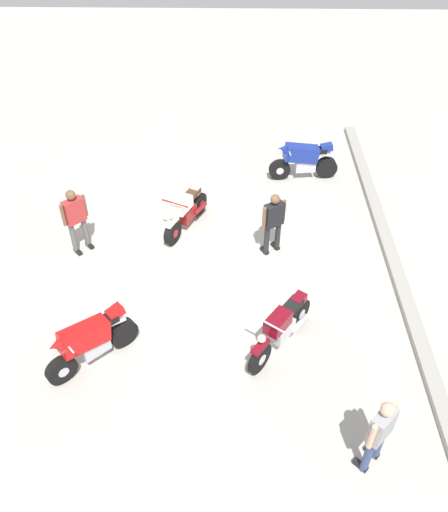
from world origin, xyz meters
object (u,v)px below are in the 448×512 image
object	(u,v)px
motorcycle_blue_sportbike	(304,160)
motorcycle_cream_vintage	(186,211)
motorcycle_maroon_cruiser	(282,328)
person_in_gray_shirt	(380,432)
motorcycle_red_sportbike	(90,341)
person_in_black_shirt	(273,220)
person_in_red_shirt	(76,217)

from	to	relation	value
motorcycle_blue_sportbike	motorcycle_cream_vintage	size ratio (longest dim) A/B	1.07
motorcycle_maroon_cruiser	motorcycle_blue_sportbike	distance (m)	6.24
motorcycle_maroon_cruiser	person_in_gray_shirt	world-z (taller)	person_in_gray_shirt
motorcycle_cream_vintage	motorcycle_red_sportbike	bearing A→B (deg)	5.54
person_in_black_shirt	person_in_gray_shirt	bearing A→B (deg)	161.55
person_in_red_shirt	person_in_black_shirt	xyz separation A→B (m)	(-0.00, 4.58, -0.04)
person_in_gray_shirt	person_in_red_shirt	size ratio (longest dim) A/B	0.99
motorcycle_red_sportbike	person_in_black_shirt	bearing A→B (deg)	-179.85
motorcycle_maroon_cruiser	motorcycle_cream_vintage	size ratio (longest dim) A/B	0.96
motorcycle_cream_vintage	person_in_black_shirt	bearing A→B (deg)	91.67
motorcycle_cream_vintage	person_in_gray_shirt	distance (m)	7.16
motorcycle_maroon_cruiser	motorcycle_blue_sportbike	bearing A→B (deg)	-153.14
motorcycle_cream_vintage	person_in_red_shirt	distance (m)	2.68
motorcycle_red_sportbike	motorcycle_maroon_cruiser	bearing A→B (deg)	144.39
motorcycle_red_sportbike	person_in_gray_shirt	distance (m)	5.36
motorcycle_red_sportbike	person_in_red_shirt	bearing A→B (deg)	-116.51
motorcycle_blue_sportbike	person_in_red_shirt	world-z (taller)	person_in_red_shirt
motorcycle_maroon_cruiser	person_in_red_shirt	world-z (taller)	person_in_red_shirt
motorcycle_red_sportbike	person_in_gray_shirt	xyz separation A→B (m)	(1.99, 4.96, 0.36)
motorcycle_red_sportbike	person_in_gray_shirt	bearing A→B (deg)	115.30
motorcycle_red_sportbike	person_in_red_shirt	size ratio (longest dim) A/B	0.92
motorcycle_red_sportbike	person_in_red_shirt	world-z (taller)	person_in_red_shirt
motorcycle_blue_sportbike	person_in_gray_shirt	distance (m)	8.62
motorcycle_blue_sportbike	person_in_gray_shirt	xyz separation A→B (m)	(8.61, 0.33, 0.36)
person_in_red_shirt	person_in_black_shirt	bearing A→B (deg)	45.24
motorcycle_maroon_cruiser	person_in_black_shirt	bearing A→B (deg)	-143.23
motorcycle_maroon_cruiser	person_in_black_shirt	xyz separation A→B (m)	(-2.89, -0.03, 0.41)
person_in_black_shirt	person_in_red_shirt	bearing A→B (deg)	57.31
motorcycle_blue_sportbike	motorcycle_red_sportbike	world-z (taller)	same
motorcycle_maroon_cruiser	person_in_red_shirt	distance (m)	5.46
motorcycle_cream_vintage	person_in_red_shirt	size ratio (longest dim) A/B	1.09
person_in_gray_shirt	motorcycle_cream_vintage	bearing A→B (deg)	-16.64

